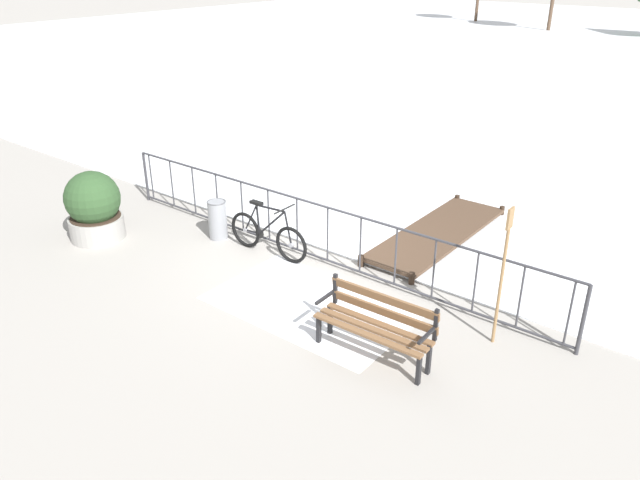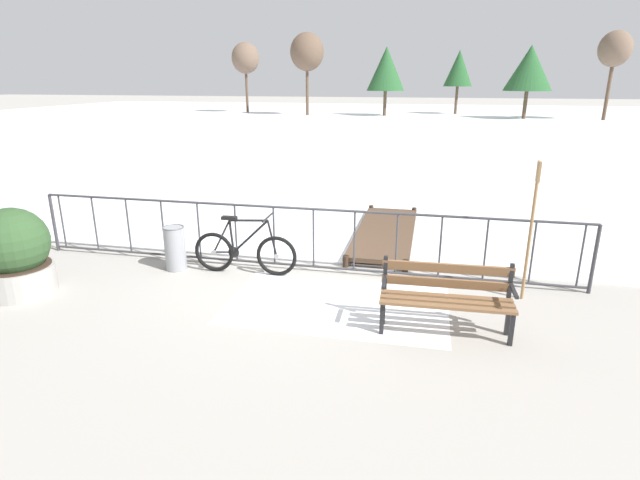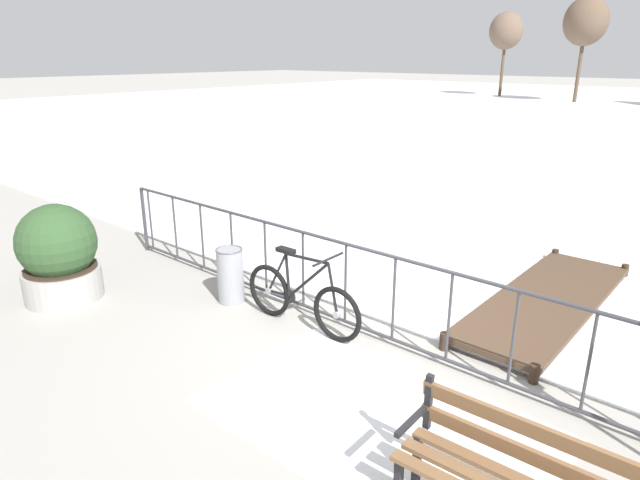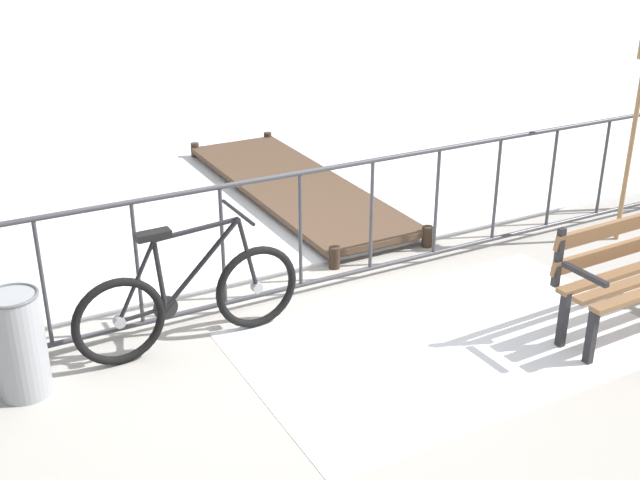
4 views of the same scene
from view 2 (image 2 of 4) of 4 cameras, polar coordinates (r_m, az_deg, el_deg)
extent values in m
plane|color=#9E9991|center=(8.35, -2.95, -3.35)|extent=(160.00, 160.00, 0.00)
cube|color=white|center=(36.09, 9.28, 12.88)|extent=(80.00, 56.00, 0.03)
cube|color=white|center=(7.08, 1.96, -7.35)|extent=(3.05, 1.87, 0.01)
cylinder|color=#38383D|center=(8.03, -3.07, 3.65)|extent=(9.00, 0.04, 0.04)
cylinder|color=#38383D|center=(8.32, -2.96, -2.83)|extent=(9.00, 0.04, 0.04)
cylinder|color=#38383D|center=(10.29, -27.97, 1.72)|extent=(0.06, 0.06, 1.05)
cylinder|color=#38383D|center=(8.26, 28.69, -1.97)|extent=(0.06, 0.06, 1.05)
cylinder|color=#38383D|center=(10.17, -27.22, 1.89)|extent=(0.03, 0.03, 0.97)
cylinder|color=#38383D|center=(9.76, -24.19, 1.71)|extent=(0.03, 0.03, 0.97)
cylinder|color=#38383D|center=(9.39, -20.92, 1.51)|extent=(0.03, 0.03, 0.97)
cylinder|color=#38383D|center=(9.04, -17.38, 1.29)|extent=(0.03, 0.03, 0.97)
cylinder|color=#38383D|center=(8.74, -13.58, 1.05)|extent=(0.03, 0.03, 0.97)
cylinder|color=#38383D|center=(8.47, -9.53, 0.79)|extent=(0.03, 0.03, 0.97)
cylinder|color=#38383D|center=(8.26, -5.24, 0.50)|extent=(0.03, 0.03, 0.97)
cylinder|color=#38383D|center=(8.09, -0.74, 0.20)|extent=(0.03, 0.03, 0.97)
cylinder|color=#38383D|center=(7.97, 3.92, -0.11)|extent=(0.03, 0.03, 0.97)
cylinder|color=#38383D|center=(7.90, 8.69, -0.43)|extent=(0.03, 0.03, 0.97)
cylinder|color=#38383D|center=(7.90, 13.50, -0.75)|extent=(0.03, 0.03, 0.97)
cylinder|color=#38383D|center=(7.94, 18.28, -1.06)|extent=(0.03, 0.03, 0.97)
cylinder|color=#38383D|center=(8.05, 22.98, -1.36)|extent=(0.03, 0.03, 0.97)
cylinder|color=#38383D|center=(8.20, 27.53, -1.64)|extent=(0.03, 0.03, 0.97)
torus|color=black|center=(8.34, -11.93, -1.34)|extent=(0.66, 0.08, 0.66)
cylinder|color=gray|center=(8.34, -11.93, -1.34)|extent=(0.08, 0.06, 0.08)
torus|color=black|center=(8.00, -4.96, -1.83)|extent=(0.66, 0.08, 0.66)
cylinder|color=gray|center=(8.00, -4.96, -1.83)|extent=(0.08, 0.06, 0.08)
cylinder|color=black|center=(8.14, -10.01, 0.41)|extent=(0.08, 0.04, 0.53)
cylinder|color=black|center=(8.03, -7.91, 0.38)|extent=(0.61, 0.05, 0.59)
cylinder|color=black|center=(7.96, -8.13, 2.21)|extent=(0.63, 0.05, 0.07)
cylinder|color=black|center=(8.27, -10.86, -1.36)|extent=(0.34, 0.04, 0.05)
cylinder|color=black|center=(8.20, -11.10, 0.40)|extent=(0.32, 0.04, 0.56)
cylinder|color=black|center=(7.93, -5.46, 0.17)|extent=(0.16, 0.04, 0.59)
cube|color=black|center=(8.06, -10.26, 2.48)|extent=(0.24, 0.11, 0.05)
cylinder|color=black|center=(7.85, -5.97, 2.56)|extent=(0.04, 0.52, 0.03)
cylinder|color=black|center=(8.21, -9.77, -1.37)|extent=(0.18, 0.03, 0.18)
cube|color=brown|center=(6.46, 14.07, -6.23)|extent=(1.60, 0.15, 0.04)
cube|color=brown|center=(6.32, 14.14, -6.79)|extent=(1.60, 0.15, 0.04)
cube|color=brown|center=(6.18, 14.21, -7.38)|extent=(1.60, 0.15, 0.04)
cube|color=brown|center=(6.50, 14.12, -4.76)|extent=(1.60, 0.10, 0.12)
cube|color=brown|center=(6.42, 14.26, -3.11)|extent=(1.60, 0.10, 0.12)
cube|color=black|center=(6.40, 20.93, -9.35)|extent=(0.05, 0.06, 0.44)
cube|color=black|center=(6.63, 20.56, -8.33)|extent=(0.05, 0.06, 0.44)
cube|color=black|center=(6.56, 20.82, -4.38)|extent=(0.05, 0.05, 0.45)
cube|color=black|center=(6.35, 21.16, -5.43)|extent=(0.05, 0.40, 0.04)
cube|color=black|center=(6.28, 7.05, -8.73)|extent=(0.05, 0.06, 0.44)
cube|color=black|center=(6.52, 7.21, -7.70)|extent=(0.05, 0.06, 0.44)
cube|color=black|center=(6.45, 7.43, -3.69)|extent=(0.05, 0.05, 0.45)
cube|color=black|center=(6.23, 7.28, -4.74)|extent=(0.05, 0.40, 0.04)
cylinder|color=#9E9B96|center=(8.61, -30.93, -3.86)|extent=(0.99, 0.99, 0.41)
cylinder|color=#38281E|center=(8.55, -31.15, -2.52)|extent=(0.91, 0.91, 0.02)
sphere|color=#2D4C28|center=(8.44, -31.55, -0.21)|extent=(1.00, 1.00, 1.00)
cylinder|color=gray|center=(8.58, -16.14, -0.92)|extent=(0.34, 0.34, 0.72)
torus|color=#545558|center=(8.47, -16.34, 1.38)|extent=(0.35, 0.35, 0.02)
cylinder|color=#937047|center=(7.55, 22.65, -0.26)|extent=(0.04, 0.04, 1.70)
cube|color=#937047|center=(7.32, 23.57, 7.13)|extent=(0.03, 0.16, 0.28)
cube|color=#4C3828|center=(10.04, 7.42, 0.93)|extent=(1.10, 3.55, 0.06)
cylinder|color=#35271C|center=(8.43, 2.93, -2.42)|extent=(0.10, 0.10, 0.20)
cylinder|color=#35271C|center=(8.33, 9.67, -2.90)|extent=(0.10, 0.10, 0.20)
cylinder|color=#35271C|center=(11.79, 5.82, 3.45)|extent=(0.10, 0.10, 0.20)
cylinder|color=#35271C|center=(11.73, 10.64, 3.15)|extent=(0.10, 0.10, 0.20)
cylinder|color=brown|center=(48.24, -8.31, 16.50)|extent=(0.22, 0.22, 4.02)
ellipsoid|color=brown|center=(48.26, -8.47, 19.76)|extent=(2.46, 2.46, 2.70)
cylinder|color=brown|center=(43.86, 7.41, 16.02)|extent=(0.27, 0.27, 3.41)
cone|color=#235128|center=(43.85, 7.52, 18.73)|extent=(3.12, 3.12, 3.46)
cylinder|color=brown|center=(44.19, -1.46, 16.73)|extent=(0.24, 0.24, 4.27)
ellipsoid|color=brown|center=(44.23, -1.49, 20.58)|extent=(2.78, 2.78, 3.06)
cylinder|color=brown|center=(44.28, 29.90, 14.53)|extent=(0.26, 0.26, 4.37)
ellipsoid|color=brown|center=(44.32, 30.50, 18.21)|extent=(2.30, 2.30, 2.53)
cylinder|color=brown|center=(47.11, 15.29, 16.01)|extent=(0.24, 0.24, 3.94)
cone|color=#235128|center=(47.10, 15.49, 18.30)|extent=(2.43, 2.43, 3.00)
cylinder|color=brown|center=(43.08, 22.36, 14.93)|extent=(0.28, 0.28, 3.53)
cone|color=#235128|center=(43.06, 22.69, 17.58)|extent=(3.57, 3.57, 3.31)
camera|label=1|loc=(4.30, 108.33, 20.87)|focal=34.52mm
camera|label=3|loc=(3.10, 35.90, 15.81)|focal=30.74mm
camera|label=4|loc=(4.93, -51.73, 11.69)|focal=44.74mm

